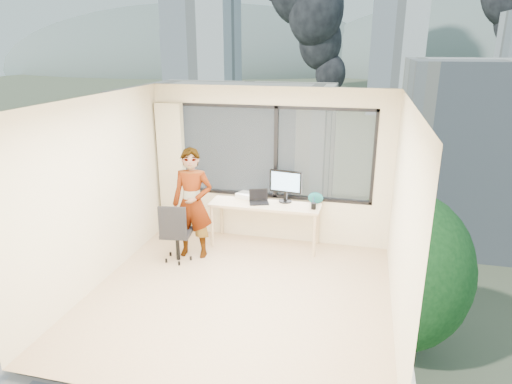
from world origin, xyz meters
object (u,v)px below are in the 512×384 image
(chair, at_px, (177,231))
(desk, at_px, (265,224))
(handbag, at_px, (316,198))
(person, at_px, (193,204))
(laptop, at_px, (259,198))
(game_console, at_px, (246,195))
(monitor, at_px, (286,186))

(chair, bearing_deg, desk, 27.56)
(desk, xyz_separation_m, handbag, (0.80, 0.17, 0.47))
(handbag, bearing_deg, person, -170.87)
(laptop, xyz_separation_m, handbag, (0.90, 0.22, -0.00))
(chair, height_order, laptop, chair)
(handbag, bearing_deg, laptop, 178.81)
(person, bearing_deg, game_console, 48.48)
(monitor, distance_m, handbag, 0.53)
(game_console, relative_size, laptop, 0.89)
(desk, xyz_separation_m, laptop, (-0.10, -0.05, 0.47))
(monitor, bearing_deg, chair, -138.35)
(desk, bearing_deg, laptop, -154.59)
(person, distance_m, monitor, 1.54)
(game_console, bearing_deg, laptop, -21.54)
(chair, distance_m, game_console, 1.39)
(game_console, xyz_separation_m, laptop, (0.29, -0.26, 0.06))
(desk, height_order, laptop, laptop)
(monitor, xyz_separation_m, laptop, (-0.40, -0.18, -0.17))
(desk, distance_m, monitor, 0.73)
(monitor, height_order, handbag, monitor)
(desk, height_order, monitor, monitor)
(desk, xyz_separation_m, game_console, (-0.38, 0.22, 0.41))
(desk, xyz_separation_m, monitor, (0.31, 0.13, 0.65))
(desk, height_order, chair, chair)
(desk, bearing_deg, monitor, 23.64)
(person, height_order, game_console, person)
(chair, bearing_deg, person, 42.41)
(chair, relative_size, person, 0.56)
(game_console, relative_size, handbag, 1.17)
(person, height_order, handbag, person)
(person, distance_m, handbag, 1.99)
(person, bearing_deg, laptop, 27.76)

